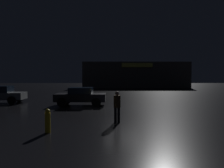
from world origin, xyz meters
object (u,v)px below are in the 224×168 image
object	(u,v)px
store_building	(135,75)
pedestrian	(117,105)
car_far	(81,96)
fire_hydrant	(48,121)

from	to	relation	value
store_building	pedestrian	bearing A→B (deg)	-97.78
store_building	car_far	distance (m)	30.17
store_building	fire_hydrant	world-z (taller)	store_building
pedestrian	store_building	bearing A→B (deg)	82.22
car_far	fire_hydrant	xyz separation A→B (m)	(-0.20, -8.22, -0.26)
car_far	fire_hydrant	world-z (taller)	car_far
store_building	fire_hydrant	size ratio (longest dim) A/B	22.01
pedestrian	fire_hydrant	xyz separation A→B (m)	(-2.85, -1.86, -0.41)
store_building	car_far	xyz separation A→B (m)	(-7.51, -29.16, -1.87)
car_far	pedestrian	bearing A→B (deg)	-67.34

